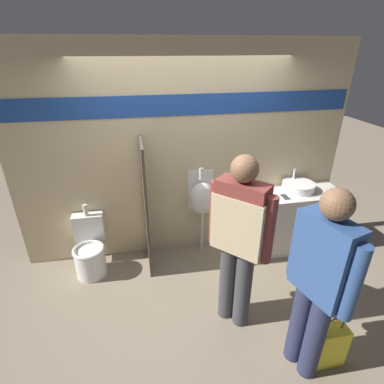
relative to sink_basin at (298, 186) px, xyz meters
name	(u,v)px	position (x,y,z in m)	size (l,w,h in m)	color
ground_plane	(195,271)	(-1.49, -0.36, -0.90)	(16.00, 16.00, 0.00)	gray
display_wall	(185,155)	(-1.49, 0.24, 0.46)	(4.21, 0.07, 2.70)	beige
sink_counter	(298,219)	(0.05, -0.05, -0.48)	(1.04, 0.54, 0.85)	silver
sink_basin	(298,186)	(0.00, 0.00, 0.00)	(0.43, 0.43, 0.25)	white
cell_phone	(285,197)	(-0.26, -0.16, -0.05)	(0.07, 0.14, 0.01)	#232328
divider_near_counter	(146,208)	(-2.03, -0.07, -0.08)	(0.03, 0.57, 1.66)	#4C4238
urinal_near_counter	(202,198)	(-1.30, 0.08, -0.10)	(0.36, 0.28, 1.20)	silver
toilet	(90,251)	(-2.76, -0.07, -0.61)	(0.38, 0.54, 0.86)	white
person_in_vest	(239,234)	(-1.23, -1.13, 0.15)	(0.50, 0.51, 1.81)	#3D3D42
person_with_lanyard	(319,281)	(-0.80, -1.74, 0.06)	(0.31, 0.59, 1.76)	#282D4C
shopping_bag	(328,345)	(-0.56, -1.77, -0.69)	(0.29, 0.16, 0.54)	yellow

